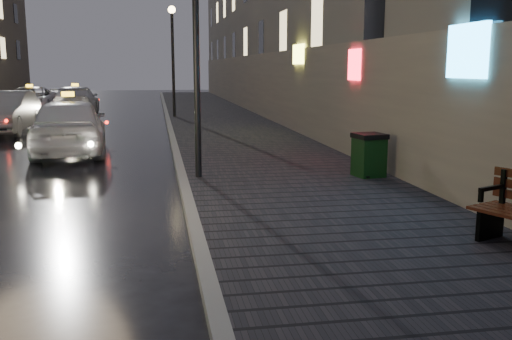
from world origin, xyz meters
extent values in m
plane|color=black|center=(0.00, 0.00, 0.00)|extent=(120.00, 120.00, 0.00)
cube|color=black|center=(3.90, 21.00, 0.07)|extent=(4.60, 58.00, 0.15)
cube|color=slate|center=(1.50, 21.00, 0.07)|extent=(0.20, 58.00, 0.15)
cylinder|color=black|center=(1.85, 6.00, 2.65)|extent=(0.14, 0.14, 5.00)
cylinder|color=black|center=(1.85, 22.00, 2.65)|extent=(0.14, 0.14, 5.00)
sphere|color=#FFD88C|center=(1.85, 22.00, 5.25)|extent=(0.36, 0.36, 0.36)
cube|color=black|center=(5.54, 0.64, 0.37)|extent=(0.52, 0.26, 0.43)
cube|color=black|center=(5.76, 0.73, 0.74)|extent=(0.08, 0.08, 0.75)
cube|color=black|center=(5.49, 0.62, 0.88)|extent=(0.44, 0.22, 0.05)
cube|color=black|center=(5.57, 5.40, 0.57)|extent=(0.67, 0.67, 0.85)
cube|color=black|center=(5.57, 5.40, 1.05)|extent=(0.72, 0.72, 0.11)
imported|color=silver|center=(-1.54, 10.91, 0.85)|extent=(2.38, 5.13, 1.70)
imported|color=gray|center=(-4.83, 17.08, 0.81)|extent=(1.78, 4.96, 1.63)
imported|color=silver|center=(-3.20, 25.07, 0.78)|extent=(2.40, 5.47, 1.56)
imported|color=silver|center=(-5.89, 27.04, 0.74)|extent=(2.46, 5.32, 1.48)
camera|label=1|loc=(0.97, -6.42, 2.53)|focal=40.00mm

